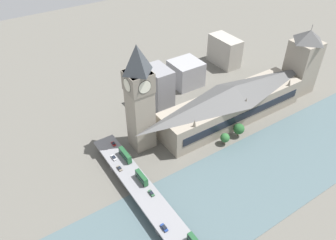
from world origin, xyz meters
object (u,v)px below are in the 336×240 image
parliament_hall (233,103)px  car_southbound_mid (114,144)px  double_decker_bus_lead (142,177)px  double_decker_bus_rear (125,155)px  road_bridge (166,222)px  car_southbound_lead (164,228)px  car_southbound_tail (114,158)px  victoria_tower (302,62)px  car_northbound_mid (120,168)px  car_northbound_tail (151,193)px  clock_tower (139,96)px

parliament_hall → car_southbound_mid: bearing=80.5°
double_decker_bus_lead → double_decker_bus_rear: double_decker_bus_rear is taller
road_bridge → double_decker_bus_lead: (28.62, -2.74, 3.94)m
car_southbound_lead → car_southbound_tail: size_ratio=0.97×
car_southbound_lead → car_southbound_mid: 66.74m
victoria_tower → car_southbound_tail: (2.99, 157.45, -17.88)m
parliament_hall → car_southbound_tail: (3.04, 89.04, -6.32)m
double_decker_bus_lead → car_southbound_mid: 35.04m
double_decker_bus_lead → car_southbound_tail: size_ratio=2.13×
double_decker_bus_rear → car_southbound_mid: 14.73m
car_northbound_mid → car_southbound_tail: 9.60m
road_bridge → car_southbound_tail: size_ratio=30.51×
car_southbound_lead → road_bridge: bearing=-47.9°
car_southbound_mid → car_northbound_mid: bearing=163.1°
double_decker_bus_lead → double_decker_bus_rear: (20.41, -0.69, -0.00)m
car_northbound_tail → victoria_tower: bearing=-78.3°
clock_tower → car_northbound_tail: clock_tower is taller
parliament_hall → car_southbound_mid: parliament_hall is taller
car_northbound_tail → car_northbound_mid: bearing=13.0°
car_southbound_tail → victoria_tower: bearing=-91.1°
clock_tower → car_southbound_mid: (2.87, 18.32, -29.86)m
road_bridge → clock_tower: bearing=-19.2°
parliament_hall → car_northbound_mid: bearing=94.1°
car_northbound_tail → car_southbound_lead: car_southbound_lead is taller
victoria_tower → car_southbound_mid: victoria_tower is taller
road_bridge → car_northbound_mid: size_ratio=32.85×
double_decker_bus_rear → clock_tower: bearing=-56.6°
double_decker_bus_lead → car_northbound_tail: double_decker_bus_lead is taller
car_northbound_mid → car_northbound_tail: car_northbound_tail is taller
victoria_tower → car_southbound_tail: 158.49m
car_southbound_lead → victoria_tower: bearing=-71.6°
victoria_tower → car_northbound_tail: 156.96m
double_decker_bus_rear → car_southbound_lead: bearing=172.7°
clock_tower → car_northbound_tail: size_ratio=15.57×
clock_tower → double_decker_bus_rear: clock_tower is taller
road_bridge → double_decker_bus_lead: double_decker_bus_lead is taller
road_bridge → double_decker_bus_lead: 29.02m
car_northbound_tail → car_southbound_lead: bearing=165.1°
car_northbound_tail → car_southbound_tail: (34.58, 4.75, 0.03)m
parliament_hall → road_bridge: bearing=119.8°
road_bridge → double_decker_bus_rear: size_ratio=12.30×
car_southbound_tail → road_bridge: bearing=-177.4°
clock_tower → car_southbound_lead: clock_tower is taller
victoria_tower → car_northbound_mid: victoria_tower is taller
car_southbound_tail → car_southbound_mid: bearing=-25.5°
double_decker_bus_lead → car_southbound_lead: size_ratio=2.20×
clock_tower → road_bridge: 71.70m
car_northbound_mid → car_southbound_lead: 46.01m
car_southbound_mid → car_southbound_tail: size_ratio=0.83×
double_decker_bus_lead → road_bridge: bearing=174.5°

